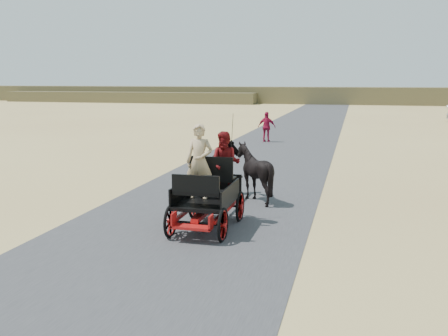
% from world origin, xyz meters
% --- Properties ---
extents(ground, '(140.00, 140.00, 0.00)m').
position_xyz_m(ground, '(0.00, 0.00, 0.00)').
color(ground, tan).
extents(road, '(6.00, 140.00, 0.01)m').
position_xyz_m(road, '(0.00, 0.00, 0.01)').
color(road, '#38383A').
rests_on(road, ground).
extents(ridge_far, '(140.00, 6.00, 2.40)m').
position_xyz_m(ridge_far, '(0.00, 62.00, 1.20)').
color(ridge_far, brown).
rests_on(ridge_far, ground).
extents(ridge_near, '(40.00, 4.00, 1.60)m').
position_xyz_m(ridge_near, '(-30.00, 58.00, 0.80)').
color(ridge_near, brown).
rests_on(ridge_near, ground).
extents(carriage, '(1.30, 2.40, 0.72)m').
position_xyz_m(carriage, '(0.56, -1.47, 0.36)').
color(carriage, black).
rests_on(carriage, ground).
extents(horse_left, '(0.91, 2.01, 1.70)m').
position_xyz_m(horse_left, '(0.01, 1.53, 0.85)').
color(horse_left, black).
rests_on(horse_left, ground).
extents(horse_right, '(1.37, 1.54, 1.70)m').
position_xyz_m(horse_right, '(1.11, 1.53, 0.85)').
color(horse_right, black).
rests_on(horse_right, ground).
extents(driver_man, '(0.66, 0.43, 1.80)m').
position_xyz_m(driver_man, '(0.36, -1.42, 1.62)').
color(driver_man, tan).
rests_on(driver_man, carriage).
extents(passenger_woman, '(0.77, 0.60, 1.58)m').
position_xyz_m(passenger_woman, '(0.86, -0.87, 1.51)').
color(passenger_woman, '#660C0F').
rests_on(passenger_woman, carriage).
extents(pedestrian, '(1.02, 0.45, 1.73)m').
position_xyz_m(pedestrian, '(-0.95, 15.46, 0.86)').
color(pedestrian, maroon).
rests_on(pedestrian, ground).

